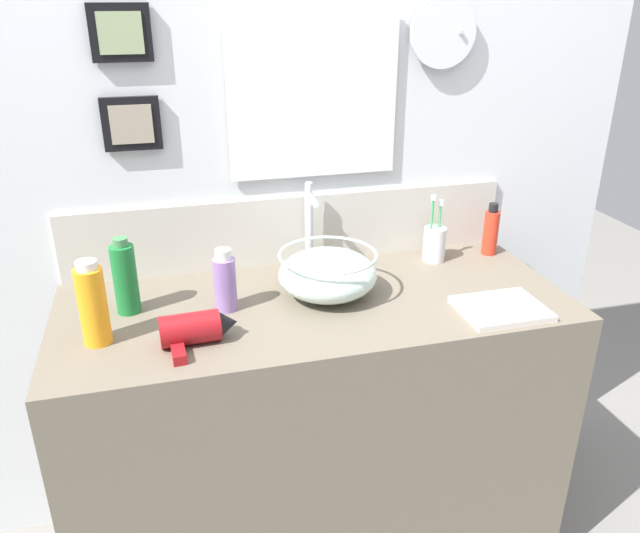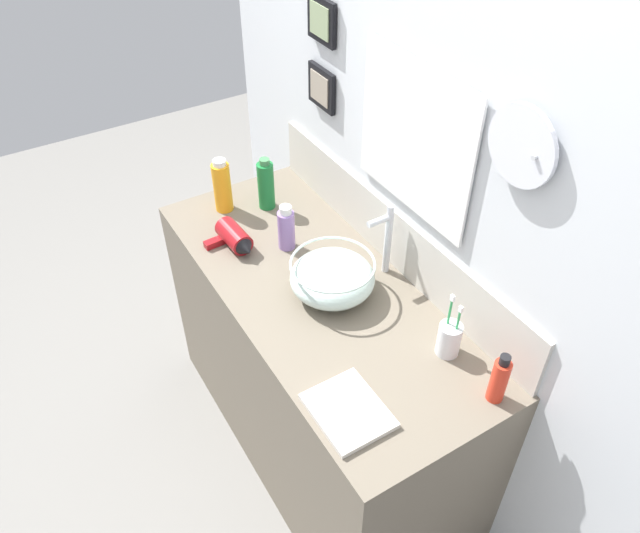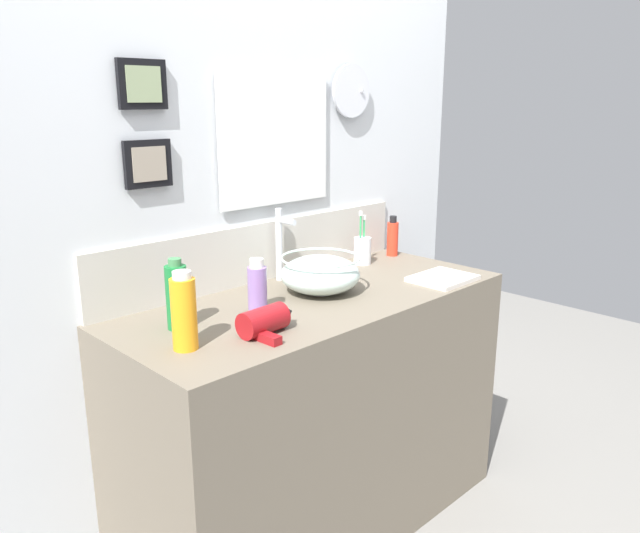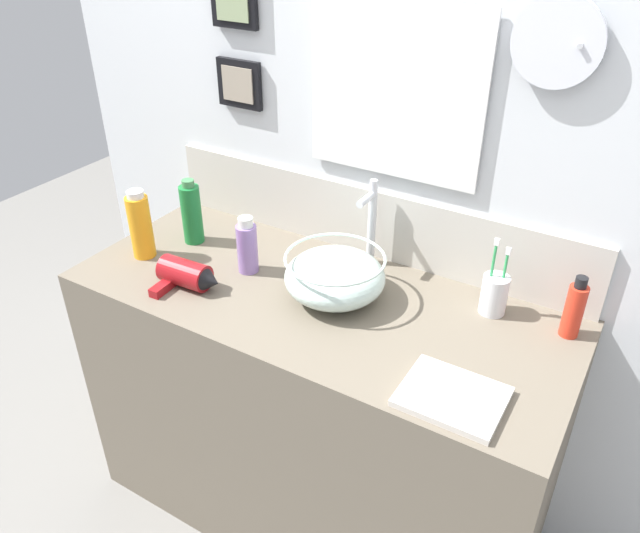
% 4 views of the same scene
% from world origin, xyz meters
% --- Properties ---
extents(ground_plane, '(6.00, 6.00, 0.00)m').
position_xyz_m(ground_plane, '(0.00, 0.00, 0.00)').
color(ground_plane, gray).
extents(vanity_counter, '(1.36, 0.57, 0.85)m').
position_xyz_m(vanity_counter, '(0.00, 0.00, 0.43)').
color(vanity_counter, '#6B6051').
rests_on(vanity_counter, ground).
extents(back_panel, '(2.12, 0.10, 2.40)m').
position_xyz_m(back_panel, '(0.00, 0.31, 1.20)').
color(back_panel, silver).
rests_on(back_panel, ground).
extents(glass_bowl_sink, '(0.27, 0.27, 0.12)m').
position_xyz_m(glass_bowl_sink, '(0.04, 0.03, 0.92)').
color(glass_bowl_sink, silver).
rests_on(glass_bowl_sink, vanity_counter).
extents(faucet, '(0.02, 0.09, 0.26)m').
position_xyz_m(faucet, '(0.04, 0.23, 1.00)').
color(faucet, silver).
rests_on(faucet, vanity_counter).
extents(hair_drier, '(0.18, 0.14, 0.08)m').
position_xyz_m(hair_drier, '(-0.32, -0.13, 0.89)').
color(hair_drier, maroon).
rests_on(hair_drier, vanity_counter).
extents(toothbrush_cup, '(0.07, 0.07, 0.21)m').
position_xyz_m(toothbrush_cup, '(0.42, 0.18, 0.91)').
color(toothbrush_cup, silver).
rests_on(toothbrush_cup, vanity_counter).
extents(soap_dispenser, '(0.05, 0.05, 0.16)m').
position_xyz_m(soap_dispenser, '(0.61, 0.18, 0.93)').
color(soap_dispenser, red).
rests_on(soap_dispenser, vanity_counter).
extents(spray_bottle, '(0.07, 0.07, 0.21)m').
position_xyz_m(spray_bottle, '(-0.55, -0.07, 0.95)').
color(spray_bottle, orange).
rests_on(spray_bottle, vanity_counter).
extents(shampoo_bottle, '(0.06, 0.06, 0.17)m').
position_xyz_m(shampoo_bottle, '(-0.23, 0.02, 0.93)').
color(shampoo_bottle, '#8C6BB2').
rests_on(shampoo_bottle, vanity_counter).
extents(lotion_bottle, '(0.06, 0.06, 0.20)m').
position_xyz_m(lotion_bottle, '(-0.48, 0.07, 0.95)').
color(lotion_bottle, '#197233').
rests_on(lotion_bottle, vanity_counter).
extents(hand_towel, '(0.22, 0.18, 0.02)m').
position_xyz_m(hand_towel, '(0.45, -0.18, 0.86)').
color(hand_towel, silver).
rests_on(hand_towel, vanity_counter).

